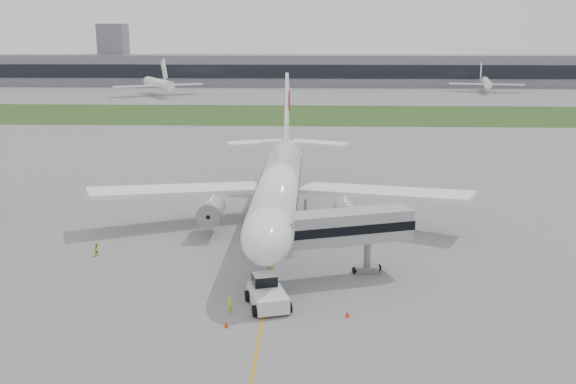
{
  "coord_description": "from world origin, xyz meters",
  "views": [
    {
      "loc": [
        4.17,
        -72.31,
        23.76
      ],
      "look_at": [
        1.17,
        2.0,
        5.3
      ],
      "focal_mm": 40.0,
      "sensor_mm": 36.0,
      "label": 1
    }
  ],
  "objects_px": {
    "airliner": "(279,183)",
    "jet_bridge": "(333,229)",
    "ground_crew_near": "(230,305)",
    "pushback_tug": "(267,293)"
  },
  "relations": [
    {
      "from": "jet_bridge",
      "to": "ground_crew_near",
      "type": "xyz_separation_m",
      "value": [
        -9.17,
        -8.45,
        -4.42
      ]
    },
    {
      "from": "airliner",
      "to": "jet_bridge",
      "type": "height_order",
      "value": "airliner"
    },
    {
      "from": "airliner",
      "to": "ground_crew_near",
      "type": "xyz_separation_m",
      "value": [
        -3.0,
        -25.62,
        -4.91
      ]
    },
    {
      "from": "jet_bridge",
      "to": "ground_crew_near",
      "type": "distance_m",
      "value": 13.23
    },
    {
      "from": "pushback_tug",
      "to": "ground_crew_near",
      "type": "distance_m",
      "value": 3.63
    },
    {
      "from": "airliner",
      "to": "pushback_tug",
      "type": "relative_size",
      "value": 9.53
    },
    {
      "from": "airliner",
      "to": "ground_crew_near",
      "type": "relative_size",
      "value": 35.85
    },
    {
      "from": "airliner",
      "to": "jet_bridge",
      "type": "relative_size",
      "value": 3.68
    },
    {
      "from": "jet_bridge",
      "to": "ground_crew_near",
      "type": "relative_size",
      "value": 9.74
    },
    {
      "from": "pushback_tug",
      "to": "ground_crew_near",
      "type": "bearing_deg",
      "value": -166.72
    }
  ]
}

